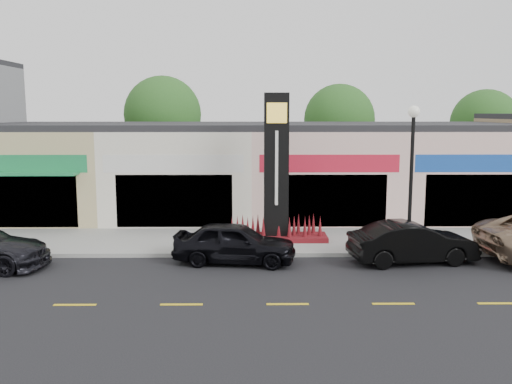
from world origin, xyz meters
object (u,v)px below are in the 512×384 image
pylon_sign (276,189)px  car_black_conv (412,243)px  lamp_east_near (412,163)px  car_black_sedan (235,243)px

pylon_sign → car_black_conv: (4.77, -2.97, -1.54)m
lamp_east_near → car_black_conv: bearing=-100.5°
car_black_conv → pylon_sign: bearing=50.3°
lamp_east_near → car_black_conv: 3.03m
car_black_sedan → car_black_conv: size_ratio=0.97×
car_black_sedan → lamp_east_near: bearing=-72.2°
pylon_sign → car_black_sedan: size_ratio=1.37×
pylon_sign → car_black_conv: 5.82m
lamp_east_near → car_black_conv: lamp_east_near is taller
car_black_conv → car_black_sedan: bearing=81.8°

